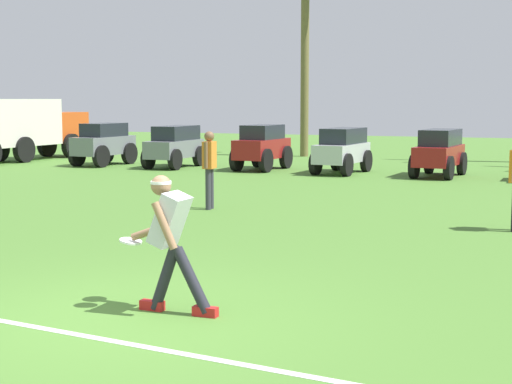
{
  "coord_description": "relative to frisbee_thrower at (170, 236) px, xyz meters",
  "views": [
    {
      "loc": [
        4.07,
        -6.61,
        2.19
      ],
      "look_at": [
        0.15,
        3.55,
        0.9
      ],
      "focal_mm": 55.0,
      "sensor_mm": 36.0,
      "label": 1
    }
  ],
  "objects": [
    {
      "name": "ground_plane",
      "position": [
        -0.41,
        -0.45,
        -0.8
      ],
      "size": [
        80.0,
        80.0,
        0.0
      ],
      "primitive_type": "plane",
      "color": "#48762C"
    },
    {
      "name": "teammate_midfield",
      "position": [
        -2.8,
        7.12,
        0.14
      ],
      "size": [
        0.23,
        0.5,
        1.56
      ],
      "color": "#33333D",
      "rests_on": "ground_plane"
    },
    {
      "name": "parked_car_slot_b",
      "position": [
        -7.88,
        15.58,
        -0.08
      ],
      "size": [
        1.19,
        2.42,
        1.34
      ],
      "color": "slate",
      "rests_on": "ground_plane"
    },
    {
      "name": "field_line_paint",
      "position": [
        -0.41,
        -1.03,
        -0.8
      ],
      "size": [
        23.74,
        3.01,
        0.01
      ],
      "primitive_type": "cube",
      "rotation": [
        0.0,
        0.0,
        -0.12
      ],
      "color": "white",
      "rests_on": "ground_plane"
    },
    {
      "name": "frisbee_thrower",
      "position": [
        0.0,
        0.0,
        0.0
      ],
      "size": [
        1.09,
        0.48,
        1.42
      ],
      "color": "#23232D",
      "rests_on": "ground_plane"
    },
    {
      "name": "box_truck",
      "position": [
        -14.19,
        16.03,
        0.43
      ],
      "size": [
        1.7,
        5.96,
        2.2
      ],
      "color": "#CC4C19",
      "rests_on": "ground_plane"
    },
    {
      "name": "frisbee_in_flight",
      "position": [
        -0.59,
        0.22,
        -0.13
      ],
      "size": [
        0.27,
        0.27,
        0.06
      ],
      "color": "white"
    },
    {
      "name": "parked_car_slot_e",
      "position": [
        0.53,
        15.59,
        -0.08
      ],
      "size": [
        1.36,
        2.48,
        1.34
      ],
      "color": "maroon",
      "rests_on": "ground_plane"
    },
    {
      "name": "parked_car_slot_a",
      "position": [
        -10.49,
        15.51,
        -0.06
      ],
      "size": [
        1.36,
        2.43,
        1.4
      ],
      "color": "slate",
      "rests_on": "ground_plane"
    },
    {
      "name": "parked_car_slot_d",
      "position": [
        -2.32,
        15.58,
        -0.08
      ],
      "size": [
        1.38,
        2.49,
        1.34
      ],
      "color": "#B7BABF",
      "rests_on": "ground_plane"
    },
    {
      "name": "parked_car_slot_c",
      "position": [
        -4.94,
        15.79,
        -0.06
      ],
      "size": [
        1.31,
        2.41,
        1.4
      ],
      "color": "maroon",
      "rests_on": "ground_plane"
    },
    {
      "name": "palm_tree_far_left",
      "position": [
        -5.47,
        21.81,
        3.37
      ],
      "size": [
        3.38,
        3.42,
        7.13
      ],
      "color": "brown",
      "rests_on": "ground_plane"
    }
  ]
}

